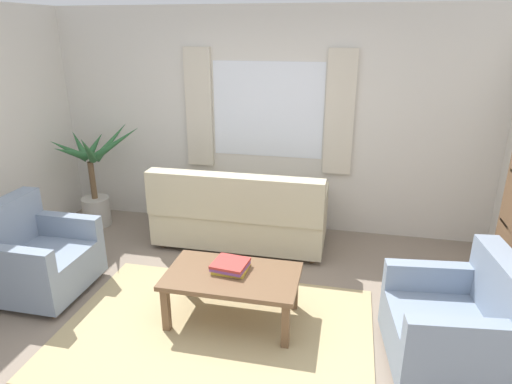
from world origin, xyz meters
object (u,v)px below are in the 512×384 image
object	(u,v)px
armchair_left	(35,257)
potted_plant	(94,180)
armchair_right	(457,325)
coffee_table	(232,280)
couch	(240,215)
book_stack_on_table	(230,266)

from	to	relation	value
armchair_left	potted_plant	world-z (taller)	potted_plant
armchair_left	potted_plant	bearing A→B (deg)	10.27
armchair_left	armchair_right	size ratio (longest dim) A/B	0.95
armchair_left	coffee_table	bearing A→B (deg)	-91.07
armchair_right	potted_plant	size ratio (longest dim) A/B	0.71
armchair_right	armchair_left	bearing A→B (deg)	-100.23
couch	potted_plant	world-z (taller)	potted_plant
book_stack_on_table	coffee_table	bearing A→B (deg)	-63.56
coffee_table	book_stack_on_table	distance (m)	0.12
couch	book_stack_on_table	distance (m)	1.33
armchair_right	book_stack_on_table	distance (m)	1.77
armchair_left	book_stack_on_table	xyz separation A→B (m)	(1.87, 0.02, 0.12)
coffee_table	armchair_left	bearing A→B (deg)	178.81
armchair_left	couch	bearing A→B (deg)	-50.52
armchair_left	coffee_table	world-z (taller)	armchair_left
armchair_left	coffee_table	size ratio (longest dim) A/B	0.80
book_stack_on_table	couch	bearing A→B (deg)	100.97
couch	potted_plant	bearing A→B (deg)	-5.07
coffee_table	potted_plant	world-z (taller)	potted_plant
coffee_table	couch	bearing A→B (deg)	101.71
couch	potted_plant	size ratio (longest dim) A/B	1.45
armchair_right	potted_plant	xyz separation A→B (m)	(-3.88, 1.73, 0.24)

